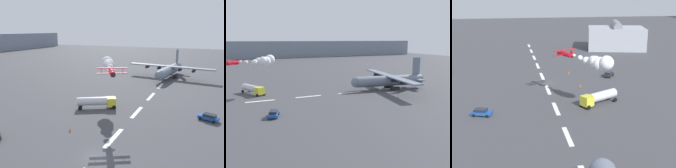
% 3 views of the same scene
% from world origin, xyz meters
% --- Properties ---
extents(runway_stripe_6, '(8.00, 0.90, 0.01)m').
position_xyz_m(runway_stripe_6, '(21.11, 0.00, 0.01)').
color(runway_stripe_6, white).
rests_on(runway_stripe_6, ground).
extents(runway_stripe_7, '(8.00, 0.90, 0.01)m').
position_xyz_m(runway_stripe_7, '(35.18, 0.00, 0.01)').
color(runway_stripe_7, white).
rests_on(runway_stripe_7, ground).
extents(runway_stripe_8, '(8.00, 0.90, 0.01)m').
position_xyz_m(runway_stripe_8, '(49.25, 0.00, 0.01)').
color(runway_stripe_8, white).
rests_on(runway_stripe_8, ground).
extents(cargo_transport_plane, '(26.33, 34.75, 10.84)m').
position_xyz_m(cargo_transport_plane, '(63.43, -0.34, 3.22)').
color(cargo_transport_plane, slate).
rests_on(cargo_transport_plane, ground).
extents(stunt_biplane_red, '(16.31, 10.97, 3.50)m').
position_xyz_m(stunt_biplane_red, '(23.16, 8.22, 10.67)').
color(stunt_biplane_red, red).
extents(fuel_tanker_truck, '(6.79, 9.65, 2.90)m').
position_xyz_m(fuel_tanker_truck, '(19.94, 10.01, 1.75)').
color(fuel_tanker_truck, yellow).
rests_on(fuel_tanker_truck, ground).
extents(followme_car_yellow, '(3.00, 4.44, 1.52)m').
position_xyz_m(followme_car_yellow, '(22.51, -15.78, 0.81)').
color(followme_car_yellow, '#194CA5').
rests_on(followme_car_yellow, ground).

